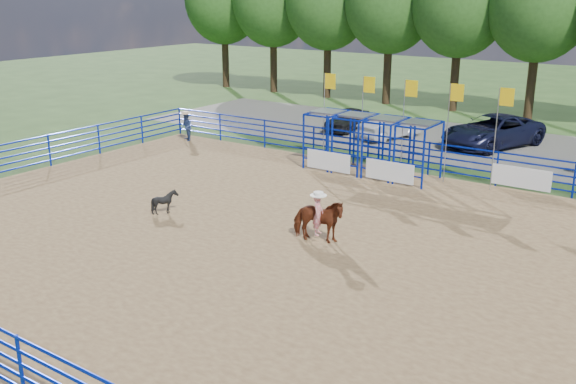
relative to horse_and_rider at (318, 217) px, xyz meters
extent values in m
plane|color=#355522|center=(-0.24, -0.48, -0.86)|extent=(120.00, 120.00, 0.00)
cube|color=olive|center=(-0.24, -0.48, -0.85)|extent=(30.00, 20.00, 0.02)
cube|color=slate|center=(-0.24, 16.52, -0.86)|extent=(40.00, 10.00, 0.01)
imported|color=#602713|center=(0.00, 0.00, -0.10)|extent=(1.90, 1.24, 1.48)
imported|color=red|center=(0.00, 0.00, 0.76)|extent=(0.44, 0.55, 1.34)
cylinder|color=white|center=(0.00, 0.00, 1.46)|extent=(0.54, 0.54, 0.12)
imported|color=black|center=(-6.06, -0.81, -0.40)|extent=(0.97, 0.90, 0.88)
imported|color=navy|center=(-13.68, 8.42, -0.08)|extent=(0.93, 0.89, 1.52)
cylinder|color=tan|center=(-13.68, 8.42, 0.68)|extent=(0.56, 0.56, 0.11)
imported|color=black|center=(-7.95, 15.85, -0.21)|extent=(1.60, 3.78, 1.28)
imported|color=#9C9EA4|center=(-4.92, 15.24, -0.22)|extent=(2.37, 4.08, 1.27)
imported|color=black|center=(0.34, 16.52, -0.03)|extent=(4.67, 6.48, 1.64)
cube|color=white|center=(-4.04, 7.29, -0.31)|extent=(2.20, 0.04, 0.85)
cube|color=white|center=(-1.04, 7.29, -0.31)|extent=(2.20, 0.04, 0.85)
cube|color=white|center=(3.76, 9.48, -0.31)|extent=(2.40, 0.04, 0.85)
cylinder|color=#3F2B19|center=(-25.24, 25.52, 1.54)|extent=(0.56, 0.56, 4.80)
cylinder|color=#3F2B19|center=(-20.24, 25.52, 1.54)|extent=(0.56, 0.56, 4.80)
cylinder|color=#3F2B19|center=(-15.24, 25.52, 1.54)|extent=(0.56, 0.56, 4.80)
cylinder|color=#3F2B19|center=(-10.24, 25.52, 1.54)|extent=(0.56, 0.56, 4.80)
cylinder|color=#3F2B19|center=(-5.24, 25.52, 1.54)|extent=(0.56, 0.56, 4.80)
cylinder|color=#3F2B19|center=(-0.24, 25.52, 1.54)|extent=(0.56, 0.56, 4.80)
camera|label=1|loc=(10.21, -16.44, 6.91)|focal=40.00mm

